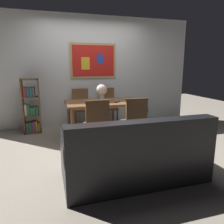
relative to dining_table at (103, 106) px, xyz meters
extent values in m
plane|color=gray|center=(-0.08, -0.47, -0.64)|extent=(12.00, 12.00, 0.00)
cube|color=silver|center=(-0.08, 1.07, 0.66)|extent=(5.20, 0.10, 2.60)
cube|color=tan|center=(0.02, 1.00, 0.92)|extent=(1.11, 0.02, 0.82)
cube|color=red|center=(0.02, 0.99, 0.92)|extent=(1.01, 0.01, 0.72)
cube|color=gold|center=(-0.18, 0.98, 0.86)|extent=(0.20, 0.00, 0.29)
cube|color=#263FA5|center=(0.18, 0.98, 0.96)|extent=(0.17, 0.00, 0.23)
cube|color=brown|center=(0.00, 0.00, 0.07)|extent=(1.50, 0.90, 0.04)
cylinder|color=brown|center=(-0.67, -0.37, -0.29)|extent=(0.07, 0.07, 0.69)
cylinder|color=brown|center=(0.67, -0.37, -0.29)|extent=(0.07, 0.07, 0.69)
cylinder|color=brown|center=(-0.67, 0.37, -0.29)|extent=(0.07, 0.07, 0.69)
cylinder|color=brown|center=(0.67, 0.37, -0.29)|extent=(0.07, 0.07, 0.69)
cube|color=brown|center=(-0.34, 0.72, -0.20)|extent=(0.40, 0.40, 0.03)
cube|color=#997A66|center=(-0.34, 0.72, -0.17)|extent=(0.36, 0.36, 0.03)
cylinder|color=brown|center=(-0.17, 0.89, -0.42)|extent=(0.04, 0.04, 0.42)
cylinder|color=brown|center=(-0.51, 0.89, -0.42)|extent=(0.04, 0.04, 0.42)
cylinder|color=brown|center=(-0.17, 0.55, -0.42)|extent=(0.04, 0.04, 0.42)
cylinder|color=brown|center=(-0.51, 0.55, -0.42)|extent=(0.04, 0.04, 0.42)
cube|color=brown|center=(-0.34, 0.90, 0.04)|extent=(0.38, 0.04, 0.46)
cube|color=brown|center=(-0.34, 0.90, 0.24)|extent=(0.38, 0.05, 0.06)
cube|color=brown|center=(0.34, -0.73, -0.20)|extent=(0.40, 0.40, 0.03)
cube|color=#997A66|center=(0.34, -0.73, -0.17)|extent=(0.36, 0.36, 0.03)
cylinder|color=brown|center=(0.17, -0.90, -0.42)|extent=(0.04, 0.04, 0.42)
cylinder|color=brown|center=(0.51, -0.90, -0.42)|extent=(0.04, 0.04, 0.42)
cylinder|color=brown|center=(0.17, -0.56, -0.42)|extent=(0.04, 0.04, 0.42)
cylinder|color=brown|center=(0.51, -0.56, -0.42)|extent=(0.04, 0.04, 0.42)
cube|color=brown|center=(0.34, -0.91, 0.04)|extent=(0.38, 0.04, 0.46)
cube|color=brown|center=(0.34, -0.91, 0.24)|extent=(0.38, 0.05, 0.06)
cube|color=brown|center=(0.31, 0.72, -0.20)|extent=(0.40, 0.40, 0.03)
cube|color=#997A66|center=(0.31, 0.72, -0.17)|extent=(0.36, 0.36, 0.03)
cylinder|color=brown|center=(0.48, 0.89, -0.42)|extent=(0.04, 0.04, 0.42)
cylinder|color=brown|center=(0.14, 0.89, -0.42)|extent=(0.04, 0.04, 0.42)
cylinder|color=brown|center=(0.48, 0.55, -0.42)|extent=(0.04, 0.04, 0.42)
cylinder|color=brown|center=(0.14, 0.55, -0.42)|extent=(0.04, 0.04, 0.42)
cube|color=brown|center=(0.31, 0.90, 0.04)|extent=(0.38, 0.04, 0.46)
cube|color=brown|center=(0.31, 0.90, 0.24)|extent=(0.38, 0.05, 0.06)
cube|color=brown|center=(-0.33, -0.74, -0.20)|extent=(0.40, 0.40, 0.03)
cube|color=#997A66|center=(-0.33, -0.74, -0.17)|extent=(0.36, 0.36, 0.03)
cylinder|color=brown|center=(-0.50, -0.91, -0.42)|extent=(0.04, 0.04, 0.42)
cylinder|color=brown|center=(-0.16, -0.91, -0.42)|extent=(0.04, 0.04, 0.42)
cylinder|color=brown|center=(-0.50, -0.57, -0.42)|extent=(0.04, 0.04, 0.42)
cylinder|color=brown|center=(-0.16, -0.57, -0.42)|extent=(0.04, 0.04, 0.42)
cube|color=brown|center=(-0.33, -0.92, 0.04)|extent=(0.38, 0.04, 0.46)
cube|color=brown|center=(-0.33, -0.92, 0.24)|extent=(0.38, 0.05, 0.06)
cube|color=black|center=(-0.05, -1.75, -0.44)|extent=(1.80, 0.84, 0.40)
cube|color=black|center=(-0.05, -2.07, -0.02)|extent=(1.80, 0.20, 0.44)
cube|color=black|center=(-0.86, -1.75, -0.13)|extent=(0.18, 0.80, 0.22)
cube|color=black|center=(0.76, -1.75, -0.13)|extent=(0.18, 0.80, 0.22)
cube|color=#B78C33|center=(-0.50, -1.93, -0.08)|extent=(0.32, 0.16, 0.33)
cube|color=#334C72|center=(-0.05, -1.93, -0.08)|extent=(0.32, 0.16, 0.33)
cube|color=brown|center=(-1.60, 0.69, -0.05)|extent=(0.03, 0.28, 1.18)
cube|color=brown|center=(-1.27, 0.69, -0.05)|extent=(0.03, 0.28, 1.18)
cube|color=brown|center=(-1.43, 0.69, -0.62)|extent=(0.36, 0.28, 0.03)
cube|color=brown|center=(-1.43, 0.69, 0.52)|extent=(0.36, 0.28, 0.03)
cube|color=brown|center=(-1.43, 0.69, -0.24)|extent=(0.30, 0.28, 0.02)
cube|color=brown|center=(-1.43, 0.69, 0.15)|extent=(0.30, 0.28, 0.02)
cube|color=#595960|center=(-1.54, 0.69, -0.51)|extent=(0.05, 0.22, 0.20)
cube|color=#337247|center=(-1.48, 0.69, -0.50)|extent=(0.06, 0.22, 0.21)
cube|color=#7F3F72|center=(-1.41, 0.69, -0.49)|extent=(0.06, 0.22, 0.23)
cube|color=gold|center=(-1.35, 0.69, -0.49)|extent=(0.04, 0.22, 0.23)
cube|color=gold|center=(-1.31, 0.69, -0.51)|extent=(0.04, 0.22, 0.19)
cube|color=beige|center=(-1.55, 0.69, -0.12)|extent=(0.05, 0.22, 0.24)
cube|color=#337247|center=(-1.49, 0.69, -0.13)|extent=(0.06, 0.22, 0.21)
cube|color=#337247|center=(-1.43, 0.69, -0.15)|extent=(0.05, 0.22, 0.17)
cube|color=#337247|center=(-1.37, 0.69, -0.15)|extent=(0.05, 0.22, 0.18)
cube|color=#337247|center=(-1.32, 0.69, -0.14)|extent=(0.05, 0.22, 0.18)
cube|color=#B2332D|center=(-1.54, 0.69, 0.26)|extent=(0.06, 0.22, 0.20)
cube|color=#2D4C8C|center=(-1.47, 0.69, 0.25)|extent=(0.06, 0.22, 0.19)
cube|color=#337247|center=(-1.41, 0.69, 0.26)|extent=(0.04, 0.22, 0.20)
cube|color=#595960|center=(-1.36, 0.69, 0.26)|extent=(0.04, 0.22, 0.20)
cylinder|color=#B2ADA3|center=(1.17, 0.74, -0.54)|extent=(0.23, 0.23, 0.19)
cylinder|color=#332319|center=(1.17, 0.74, -0.45)|extent=(0.20, 0.20, 0.02)
sphere|color=#235B2D|center=(1.17, 0.74, -0.29)|extent=(0.38, 0.38, 0.38)
cylinder|color=#235B2D|center=(1.21, 0.61, -0.56)|extent=(0.03, 0.03, 0.31)
cylinder|color=#235B2D|center=(1.28, 0.81, -0.55)|extent=(0.03, 0.03, 0.30)
cylinder|color=beige|center=(-0.03, 0.02, 0.17)|extent=(0.11, 0.11, 0.16)
sphere|color=silver|center=(-0.03, 0.02, 0.33)|extent=(0.22, 0.22, 0.22)
sphere|color=#EACC4C|center=(-0.08, 0.09, 0.32)|extent=(0.08, 0.08, 0.08)
sphere|color=#EACC4C|center=(0.01, -0.06, 0.35)|extent=(0.05, 0.05, 0.05)
sphere|color=pink|center=(0.05, 0.04, 0.32)|extent=(0.06, 0.06, 0.06)
cube|color=black|center=(0.25, -0.15, 0.10)|extent=(0.13, 0.15, 0.02)
cube|color=gray|center=(0.25, -0.15, 0.11)|extent=(0.09, 0.10, 0.00)
camera|label=1|loc=(-1.07, -4.18, 0.80)|focal=34.45mm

